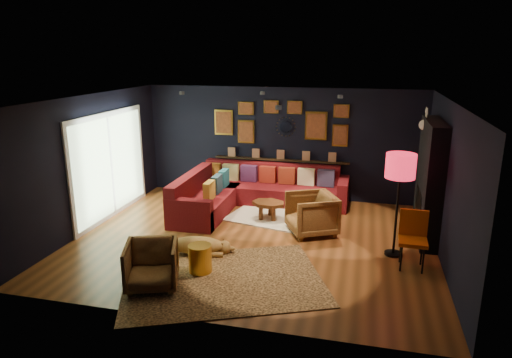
% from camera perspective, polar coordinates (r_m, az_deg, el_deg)
% --- Properties ---
extents(floor, '(6.50, 6.50, 0.00)m').
position_cam_1_polar(floor, '(8.55, -0.35, -7.62)').
color(floor, brown).
rests_on(floor, ground).
extents(room_walls, '(6.50, 6.50, 6.50)m').
position_cam_1_polar(room_walls, '(8.06, -0.37, 2.85)').
color(room_walls, black).
rests_on(room_walls, ground).
extents(sectional, '(3.41, 2.69, 0.86)m').
position_cam_1_polar(sectional, '(10.23, -1.24, -1.74)').
color(sectional, maroon).
rests_on(sectional, ground).
extents(ledge, '(3.20, 0.12, 0.04)m').
position_cam_1_polar(ledge, '(10.76, 3.10, 2.41)').
color(ledge, black).
rests_on(ledge, room_walls).
extents(gallery_wall, '(3.15, 0.04, 1.02)m').
position_cam_1_polar(gallery_wall, '(10.63, 3.14, 7.12)').
color(gallery_wall, gold).
rests_on(gallery_wall, room_walls).
extents(sunburst_mirror, '(0.47, 0.16, 0.47)m').
position_cam_1_polar(sunburst_mirror, '(10.63, 3.74, 6.52)').
color(sunburst_mirror, silver).
rests_on(sunburst_mirror, room_walls).
extents(fireplace, '(0.31, 1.60, 2.20)m').
position_cam_1_polar(fireplace, '(8.92, 20.79, -0.71)').
color(fireplace, black).
rests_on(fireplace, ground).
extents(deer_head, '(0.50, 0.28, 0.45)m').
position_cam_1_polar(deer_head, '(9.20, 21.34, 6.29)').
color(deer_head, white).
rests_on(deer_head, fireplace).
extents(sliding_door, '(0.06, 2.80, 2.20)m').
position_cam_1_polar(sliding_door, '(9.95, -17.76, 1.65)').
color(sliding_door, white).
rests_on(sliding_door, ground).
extents(ceiling_spots, '(3.30, 2.50, 0.06)m').
position_cam_1_polar(ceiling_spots, '(8.68, 0.92, 10.23)').
color(ceiling_spots, black).
rests_on(ceiling_spots, room_walls).
extents(shag_rug, '(2.24, 1.83, 0.03)m').
position_cam_1_polar(shag_rug, '(9.68, 2.84, -4.71)').
color(shag_rug, white).
rests_on(shag_rug, ground).
extents(leopard_rug, '(3.58, 3.14, 0.02)m').
position_cam_1_polar(leopard_rug, '(7.16, -4.09, -12.46)').
color(leopard_rug, '#B2814E').
rests_on(leopard_rug, ground).
extents(coffee_table, '(0.77, 0.61, 0.35)m').
position_cam_1_polar(coffee_table, '(9.46, 1.57, -3.29)').
color(coffee_table, brown).
rests_on(coffee_table, shag_rug).
extents(pouf, '(0.52, 0.52, 0.34)m').
position_cam_1_polar(pouf, '(10.16, -5.47, -2.69)').
color(pouf, maroon).
rests_on(pouf, shag_rug).
extents(armchair_left, '(0.93, 0.90, 0.76)m').
position_cam_1_polar(armchair_left, '(6.98, -12.93, -10.21)').
color(armchair_left, '#C6813E').
rests_on(armchair_left, ground).
extents(armchair_right, '(1.08, 1.10, 0.86)m').
position_cam_1_polar(armchair_right, '(8.77, 6.95, -4.11)').
color(armchair_right, '#C6813E').
rests_on(armchair_right, ground).
extents(gold_stool, '(0.37, 0.37, 0.46)m').
position_cam_1_polar(gold_stool, '(7.34, -7.00, -9.88)').
color(gold_stool, gold).
rests_on(gold_stool, ground).
extents(orange_chair, '(0.45, 0.45, 0.93)m').
position_cam_1_polar(orange_chair, '(7.78, 19.04, -6.55)').
color(orange_chair, black).
rests_on(orange_chair, ground).
extents(floor_lamp, '(0.49, 0.49, 1.78)m').
position_cam_1_polar(floor_lamp, '(7.82, 17.60, 1.06)').
color(floor_lamp, black).
rests_on(floor_lamp, ground).
extents(dog, '(1.36, 0.83, 0.40)m').
position_cam_1_polar(dog, '(7.98, -7.44, -7.83)').
color(dog, '#A57D45').
rests_on(dog, leopard_rug).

